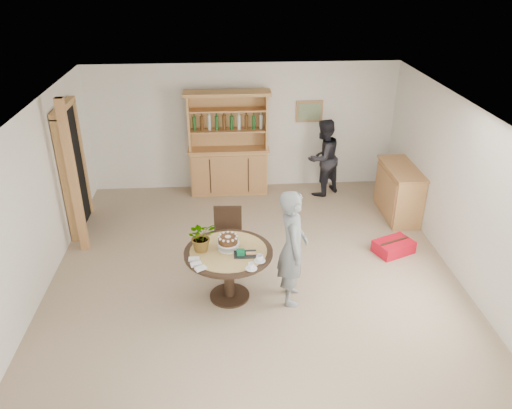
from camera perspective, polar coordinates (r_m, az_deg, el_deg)
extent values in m
plane|color=tan|center=(7.35, -0.07, -9.21)|extent=(7.00, 7.00, 0.00)
cube|color=white|center=(9.92, -1.50, 8.82)|extent=(6.00, 0.04, 2.50)
cube|color=white|center=(7.16, -24.78, -1.27)|extent=(0.04, 7.00, 2.50)
cube|color=white|center=(7.50, 23.45, 0.26)|extent=(0.04, 7.00, 2.50)
cube|color=white|center=(6.21, -0.08, 9.75)|extent=(6.00, 7.00, 0.04)
cube|color=#AE7B49|center=(9.94, 6.12, 10.53)|extent=(0.52, 0.03, 0.42)
cube|color=#59724C|center=(9.92, 6.14, 10.49)|extent=(0.44, 0.02, 0.34)
cube|color=black|center=(8.94, -20.21, 3.65)|extent=(0.10, 0.90, 2.10)
cube|color=tan|center=(8.49, -20.90, 2.32)|extent=(0.12, 0.10, 2.10)
cube|color=tan|center=(9.38, -19.36, 4.87)|extent=(0.12, 0.10, 2.10)
cube|color=tan|center=(8.60, -21.23, 10.27)|extent=(0.12, 1.10, 0.10)
cube|color=#AE7B49|center=(8.09, -20.17, 2.79)|extent=(0.12, 0.12, 2.50)
cube|color=tan|center=(9.95, -3.10, 3.92)|extent=(1.50, 0.50, 0.90)
cube|color=#AE7B49|center=(9.78, -3.17, 6.46)|extent=(1.56, 0.54, 0.04)
cube|color=tan|center=(9.69, -3.26, 9.71)|extent=(1.50, 0.04, 1.06)
cube|color=tan|center=(9.57, -7.68, 9.28)|extent=(0.04, 0.34, 1.06)
cube|color=tan|center=(9.59, 1.18, 9.55)|extent=(0.04, 0.34, 1.06)
cube|color=#AE7B49|center=(9.60, -3.22, 8.48)|extent=(1.44, 0.32, 0.03)
cube|color=#AE7B49|center=(9.48, -3.28, 10.77)|extent=(1.44, 0.32, 0.03)
cube|color=tan|center=(9.40, -3.33, 12.58)|extent=(1.62, 0.40, 0.06)
cylinder|color=#194C1E|center=(9.57, -6.64, 9.24)|extent=(0.07, 0.07, 0.28)
cylinder|color=#4C2D14|center=(9.56, -5.67, 9.28)|extent=(0.07, 0.07, 0.28)
cylinder|color=#B2BFB2|center=(9.56, -4.70, 9.31)|extent=(0.07, 0.07, 0.28)
cylinder|color=#194C1E|center=(9.55, -3.73, 9.34)|extent=(0.07, 0.07, 0.28)
cylinder|color=#4C2D14|center=(9.56, -2.76, 9.37)|extent=(0.07, 0.07, 0.28)
cylinder|color=#B2BFB2|center=(9.56, -1.79, 9.40)|extent=(0.07, 0.07, 0.28)
cylinder|color=#194C1E|center=(9.57, -0.82, 9.42)|extent=(0.07, 0.07, 0.28)
cylinder|color=#4C2D14|center=(9.58, 0.15, 9.45)|extent=(0.07, 0.07, 0.28)
cube|color=tan|center=(9.37, 16.01, 1.33)|extent=(0.50, 1.20, 0.90)
cube|color=#AE7B49|center=(9.18, 16.38, 3.97)|extent=(0.54, 1.26, 0.04)
cylinder|color=black|center=(6.73, -3.17, -5.49)|extent=(1.20, 1.20, 0.04)
cylinder|color=black|center=(6.94, -3.09, -8.06)|extent=(0.14, 0.14, 0.70)
cylinder|color=black|center=(7.14, -3.02, -10.33)|extent=(0.56, 0.56, 0.03)
cylinder|color=tan|center=(6.72, -3.18, -5.31)|extent=(1.04, 1.04, 0.01)
cube|color=black|center=(7.52, -3.24, -4.23)|extent=(0.44, 0.44, 0.04)
cube|color=black|center=(7.56, -3.23, -1.86)|extent=(0.42, 0.05, 0.46)
cube|color=black|center=(7.46, -3.28, -0.38)|extent=(0.42, 0.06, 0.05)
cube|color=black|center=(7.50, -4.63, -6.44)|extent=(0.03, 0.04, 0.44)
cube|color=black|center=(7.48, -1.86, -6.44)|extent=(0.04, 0.04, 0.44)
cube|color=black|center=(7.80, -4.47, -4.99)|extent=(0.03, 0.03, 0.44)
cube|color=black|center=(7.79, -1.82, -4.98)|extent=(0.04, 0.03, 0.44)
cylinder|color=white|center=(6.76, -3.19, -5.01)|extent=(0.28, 0.28, 0.01)
cylinder|color=white|center=(6.74, -3.20, -4.72)|extent=(0.05, 0.05, 0.08)
cylinder|color=white|center=(6.71, -3.21, -4.39)|extent=(0.30, 0.30, 0.01)
cylinder|color=#4E2C16|center=(6.69, -3.22, -4.03)|extent=(0.26, 0.26, 0.09)
cylinder|color=white|center=(6.66, -3.23, -3.69)|extent=(0.08, 0.08, 0.01)
sphere|color=white|center=(6.67, -2.19, -3.66)|extent=(0.04, 0.04, 0.04)
sphere|color=white|center=(6.72, -2.35, -3.41)|extent=(0.04, 0.04, 0.04)
sphere|color=white|center=(6.75, -2.73, -3.23)|extent=(0.04, 0.04, 0.04)
sphere|color=white|center=(6.77, -3.25, -3.18)|extent=(0.04, 0.04, 0.04)
sphere|color=white|center=(6.75, -3.75, -3.26)|extent=(0.04, 0.04, 0.04)
sphere|color=white|center=(6.72, -4.12, -3.46)|extent=(0.04, 0.04, 0.04)
sphere|color=white|center=(6.67, -4.26, -3.73)|extent=(0.04, 0.04, 0.04)
sphere|color=white|center=(6.61, -4.12, -3.99)|extent=(0.04, 0.04, 0.04)
sphere|color=white|center=(6.58, -3.73, -4.17)|extent=(0.04, 0.04, 0.04)
sphere|color=white|center=(6.56, -3.20, -4.23)|extent=(0.04, 0.04, 0.04)
sphere|color=white|center=(6.58, -2.68, -4.14)|extent=(0.04, 0.04, 0.04)
sphere|color=white|center=(6.61, -2.31, -3.93)|extent=(0.04, 0.04, 0.04)
imported|color=#3F7233|center=(6.66, -6.25, -3.60)|extent=(0.47, 0.44, 0.42)
cube|color=black|center=(6.62, -1.24, -5.71)|extent=(0.30, 0.20, 0.01)
cube|color=#0B6A3C|center=(6.60, -1.77, -5.48)|extent=(0.10, 0.10, 0.06)
cube|color=#0B6A3C|center=(6.58, -1.77, -5.23)|extent=(0.11, 0.02, 0.01)
cylinder|color=white|center=(6.50, 0.43, -6.43)|extent=(0.15, 0.15, 0.01)
imported|color=white|center=(6.47, 0.43, -6.11)|extent=(0.10, 0.10, 0.08)
cylinder|color=white|center=(6.35, -0.54, -7.32)|extent=(0.15, 0.15, 0.01)
imported|color=white|center=(6.32, -0.54, -7.01)|extent=(0.08, 0.08, 0.07)
cube|color=white|center=(6.56, -7.10, -6.21)|extent=(0.14, 0.08, 0.03)
cube|color=white|center=(6.45, -6.87, -6.78)|extent=(0.16, 0.11, 0.03)
cube|color=white|center=(6.37, -6.36, -7.27)|extent=(0.16, 0.14, 0.03)
imported|color=slate|center=(6.65, 4.19, -4.94)|extent=(0.44, 0.63, 1.66)
imported|color=black|center=(9.80, 7.66, 5.33)|extent=(0.94, 0.90, 1.53)
cube|color=red|center=(8.34, 15.44, -4.67)|extent=(0.71, 0.61, 0.20)
cube|color=black|center=(8.29, 15.53, -4.05)|extent=(0.53, 0.26, 0.01)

